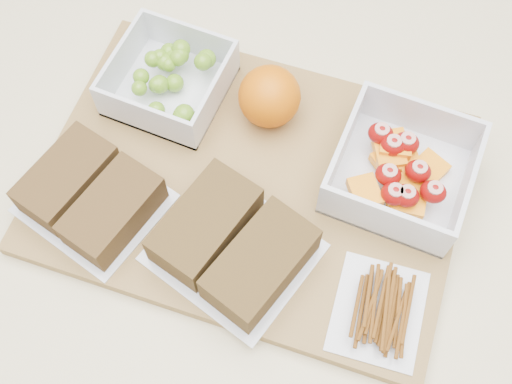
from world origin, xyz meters
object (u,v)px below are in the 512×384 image
at_px(cutting_board, 251,183).
at_px(sandwich_bag_center, 233,245).
at_px(pretzel_bag, 380,308).
at_px(grape_container, 171,79).
at_px(sandwich_bag_left, 90,195).
at_px(orange, 269,96).
at_px(fruit_container, 401,171).

distance_m(cutting_board, sandwich_bag_center, 0.09).
xyz_separation_m(cutting_board, pretzel_bag, (0.16, -0.08, 0.02)).
bearing_deg(grape_container, sandwich_bag_left, -94.62).
height_order(cutting_board, orange, orange).
height_order(orange, sandwich_bag_left, orange).
xyz_separation_m(cutting_board, sandwich_bag_center, (0.02, -0.08, 0.03)).
bearing_deg(cutting_board, grape_container, 146.78).
bearing_deg(pretzel_bag, cutting_board, 153.33).
bearing_deg(pretzel_bag, sandwich_bag_center, 179.46).
height_order(cutting_board, pretzel_bag, pretzel_bag).
bearing_deg(cutting_board, orange, 95.35).
distance_m(fruit_container, pretzel_bag, 0.14).
bearing_deg(orange, fruit_container, -9.29).
distance_m(fruit_container, sandwich_bag_left, 0.31).
xyz_separation_m(grape_container, sandwich_bag_center, (0.14, -0.15, 0.00)).
bearing_deg(sandwich_bag_center, pretzel_bag, -0.54).
relative_size(sandwich_bag_center, pretzel_bag, 1.57).
xyz_separation_m(orange, sandwich_bag_left, (-0.12, -0.17, -0.01)).
bearing_deg(sandwich_bag_left, orange, 54.03).
distance_m(grape_container, orange, 0.11).
bearing_deg(sandwich_bag_left, sandwich_bag_center, 2.26).
distance_m(sandwich_bag_left, pretzel_bag, 0.30).
bearing_deg(fruit_container, orange, 170.71).
bearing_deg(fruit_container, sandwich_bag_left, -152.45).
distance_m(orange, pretzel_bag, 0.24).
height_order(orange, pretzel_bag, orange).
relative_size(orange, sandwich_bag_center, 0.39).
relative_size(grape_container, pretzel_bag, 1.07).
height_order(sandwich_bag_center, pretzel_bag, sandwich_bag_center).
relative_size(cutting_board, sandwich_bag_left, 2.77).
height_order(fruit_container, pretzel_bag, fruit_container).
bearing_deg(grape_container, orange, 6.74).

